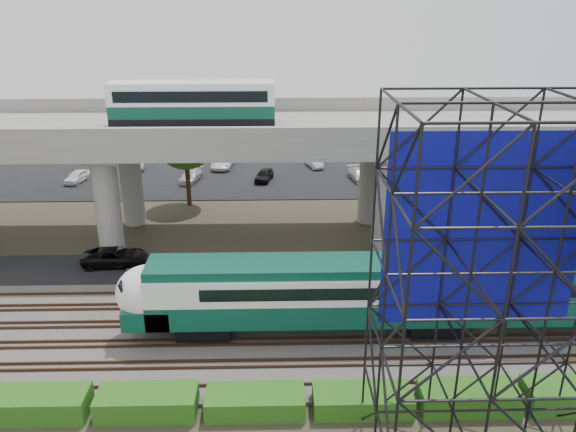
{
  "coord_description": "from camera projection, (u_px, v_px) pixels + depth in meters",
  "views": [
    {
      "loc": [
        2.01,
        -25.49,
        18.07
      ],
      "look_at": [
        2.78,
        6.0,
        5.79
      ],
      "focal_mm": 35.0,
      "sensor_mm": 36.0,
      "label": 1
    }
  ],
  "objects": [
    {
      "name": "ground",
      "position": [
        239.0,
        357.0,
        30.26
      ],
      "size": [
        140.0,
        140.0,
        0.0
      ],
      "primitive_type": "plane",
      "color": "#474233",
      "rests_on": "ground"
    },
    {
      "name": "rail_tracks",
      "position": [
        241.0,
        332.0,
        32.02
      ],
      "size": [
        90.0,
        9.52,
        0.16
      ],
      "color": "#472D1E",
      "rests_on": "ballast_bed"
    },
    {
      "name": "parking_lot",
      "position": [
        257.0,
        173.0,
        61.91
      ],
      "size": [
        90.0,
        18.0,
        0.08
      ],
      "primitive_type": "cube",
      "color": "black",
      "rests_on": "ground"
    },
    {
      "name": "hedge_strip",
      "position": [
        255.0,
        401.0,
        26.08
      ],
      "size": [
        34.6,
        1.8,
        1.2
      ],
      "color": "#235814",
      "rests_on": "ground"
    },
    {
      "name": "parked_cars",
      "position": [
        265.0,
        167.0,
        61.52
      ],
      "size": [
        37.02,
        9.52,
        1.31
      ],
      "color": "white",
      "rests_on": "parking_lot"
    },
    {
      "name": "commuter_train",
      "position": [
        358.0,
        290.0,
        31.23
      ],
      "size": [
        29.3,
        3.06,
        4.3
      ],
      "color": "black",
      "rests_on": "rail_tracks"
    },
    {
      "name": "service_road",
      "position": [
        248.0,
        268.0,
        40.03
      ],
      "size": [
        90.0,
        5.0,
        0.08
      ],
      "primitive_type": "cube",
      "color": "black",
      "rests_on": "ground"
    },
    {
      "name": "overpass",
      "position": [
        244.0,
        138.0,
        42.17
      ],
      "size": [
        80.0,
        12.0,
        12.4
      ],
      "color": "#9E9B93",
      "rests_on": "ground"
    },
    {
      "name": "ballast_bed",
      "position": [
        241.0,
        334.0,
        32.09
      ],
      "size": [
        90.0,
        12.0,
        0.2
      ],
      "primitive_type": "cube",
      "color": "slate",
      "rests_on": "ground"
    },
    {
      "name": "suv",
      "position": [
        115.0,
        257.0,
        40.26
      ],
      "size": [
        4.77,
        2.35,
        1.3
      ],
      "primitive_type": "imported",
      "rotation": [
        0.0,
        0.0,
        1.61
      ],
      "color": "black",
      "rests_on": "service_road"
    },
    {
      "name": "harbor_water",
      "position": [
        261.0,
        129.0,
        82.41
      ],
      "size": [
        140.0,
        40.0,
        0.03
      ],
      "primitive_type": "cube",
      "color": "#4B627B",
      "rests_on": "ground"
    },
    {
      "name": "scaffold_tower",
      "position": [
        507.0,
        311.0,
        20.35
      ],
      "size": [
        9.36,
        6.36,
        15.0
      ],
      "color": "black",
      "rests_on": "ground"
    },
    {
      "name": "trees",
      "position": [
        188.0,
        172.0,
        43.19
      ],
      "size": [
        40.94,
        16.94,
        7.69
      ],
      "color": "#382314",
      "rests_on": "ground"
    }
  ]
}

